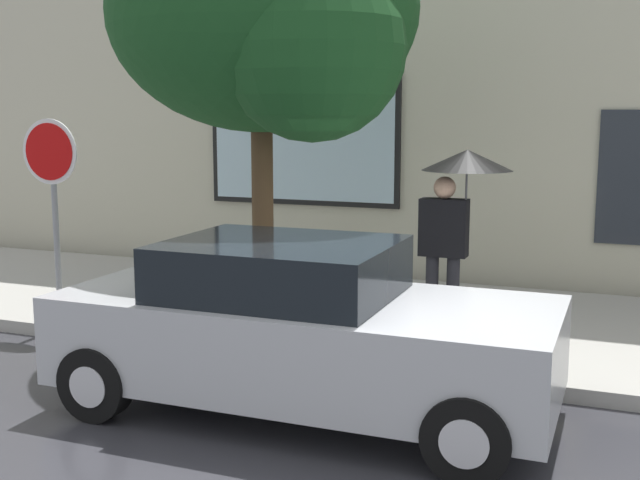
{
  "coord_description": "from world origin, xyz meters",
  "views": [
    {
      "loc": [
        1.88,
        -6.08,
        2.56
      ],
      "look_at": [
        -1.21,
        1.8,
        1.2
      ],
      "focal_mm": 44.58,
      "sensor_mm": 36.0,
      "label": 1
    }
  ],
  "objects_px": {
    "street_tree": "(270,19)",
    "stop_sign": "(52,178)",
    "pedestrian_with_umbrella": "(458,191)",
    "parked_car": "(300,329)"
  },
  "relations": [
    {
      "from": "street_tree",
      "to": "stop_sign",
      "type": "distance_m",
      "value": 3.16
    },
    {
      "from": "pedestrian_with_umbrella",
      "to": "stop_sign",
      "type": "xyz_separation_m",
      "value": [
        -4.59,
        -0.89,
        0.07
      ]
    },
    {
      "from": "pedestrian_with_umbrella",
      "to": "street_tree",
      "type": "distance_m",
      "value": 2.73
    },
    {
      "from": "parked_car",
      "to": "pedestrian_with_umbrella",
      "type": "xyz_separation_m",
      "value": [
        0.86,
        2.28,
        1.01
      ]
    },
    {
      "from": "pedestrian_with_umbrella",
      "to": "stop_sign",
      "type": "bearing_deg",
      "value": -169.08
    },
    {
      "from": "street_tree",
      "to": "pedestrian_with_umbrella",
      "type": "bearing_deg",
      "value": 10.25
    },
    {
      "from": "stop_sign",
      "to": "parked_car",
      "type": "bearing_deg",
      "value": -20.57
    },
    {
      "from": "pedestrian_with_umbrella",
      "to": "street_tree",
      "type": "relative_size",
      "value": 0.42
    },
    {
      "from": "street_tree",
      "to": "stop_sign",
      "type": "relative_size",
      "value": 2.05
    },
    {
      "from": "parked_car",
      "to": "street_tree",
      "type": "xyz_separation_m",
      "value": [
        -1.14,
        1.92,
        2.82
      ]
    }
  ]
}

